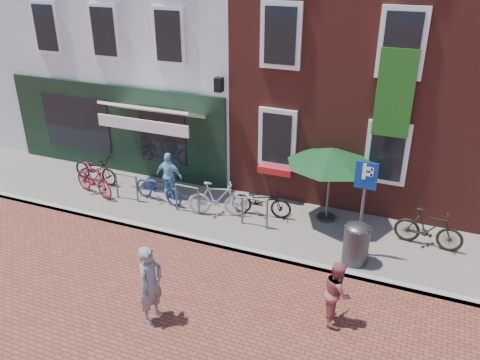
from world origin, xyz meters
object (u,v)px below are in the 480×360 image
at_px(cafe_person, 169,176).
at_px(bicycle_5, 429,229).
at_px(parking_sign, 364,193).
at_px(bicycle_0, 95,169).
at_px(bicycle_1, 94,179).
at_px(bicycle_2, 159,187).
at_px(parasol, 332,153).
at_px(woman, 151,284).
at_px(litter_bin, 356,241).
at_px(boy, 337,292).
at_px(bicycle_4, 261,201).
at_px(bicycle_3, 217,199).

relative_size(cafe_person, bicycle_5, 0.87).
height_order(parking_sign, bicycle_0, parking_sign).
relative_size(parking_sign, cafe_person, 1.70).
bearing_deg(bicycle_1, bicycle_2, -63.91).
xyz_separation_m(cafe_person, bicycle_2, (-0.19, -0.32, -0.27)).
xyz_separation_m(parking_sign, parasol, (-1.10, 1.41, 0.29)).
height_order(parasol, bicycle_1, parasol).
distance_m(woman, cafe_person, 5.18).
distance_m(litter_bin, parking_sign, 1.15).
bearing_deg(bicycle_1, litter_bin, -78.18).
bearing_deg(boy, bicycle_0, 49.41).
xyz_separation_m(litter_bin, bicycle_0, (-8.42, 1.34, -0.13)).
bearing_deg(woman, parasol, -16.27).
distance_m(boy, bicycle_0, 9.07).
bearing_deg(bicycle_5, bicycle_0, 95.47).
xyz_separation_m(parasol, bicycle_2, (-4.78, -0.83, -1.50)).
height_order(woman, bicycle_5, woman).
bearing_deg(parking_sign, cafe_person, 170.98).
relative_size(parking_sign, boy, 1.76).
height_order(parking_sign, woman, parking_sign).
bearing_deg(litter_bin, parking_sign, 89.64).
bearing_deg(parasol, bicycle_1, -170.07).
height_order(litter_bin, bicycle_5, litter_bin).
xyz_separation_m(litter_bin, bicycle_5, (1.53, 1.38, -0.08)).
xyz_separation_m(boy, cafe_person, (-5.67, 3.31, 0.12)).
relative_size(bicycle_1, bicycle_4, 0.97).
relative_size(bicycle_3, bicycle_4, 0.97).
bearing_deg(bicycle_0, bicycle_3, -89.89).
distance_m(boy, bicycle_3, 4.89).
relative_size(cafe_person, bicycle_1, 0.87).
distance_m(woman, bicycle_4, 4.73).
bearing_deg(cafe_person, bicycle_0, -0.91).
bearing_deg(boy, bicycle_2, 44.38).
relative_size(woman, bicycle_1, 1.02).
relative_size(litter_bin, bicycle_3, 0.67).
xyz_separation_m(bicycle_1, bicycle_4, (5.08, 0.70, -0.05)).
height_order(boy, cafe_person, cafe_person).
bearing_deg(boy, bicycle_3, 35.09).
bearing_deg(bicycle_3, bicycle_2, 71.76).
relative_size(bicycle_2, bicycle_4, 1.00).
bearing_deg(parking_sign, parasol, 127.83).
distance_m(woman, boy, 3.67).
bearing_deg(bicycle_1, bicycle_0, 50.55).
distance_m(cafe_person, bicycle_3, 1.79).
height_order(woman, bicycle_4, woman).
bearing_deg(woman, cafe_person, 33.84).
distance_m(parasol, woman, 5.79).
height_order(boy, bicycle_1, boy).
bearing_deg(bicycle_0, parking_sign, -90.15).
height_order(woman, boy, woman).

